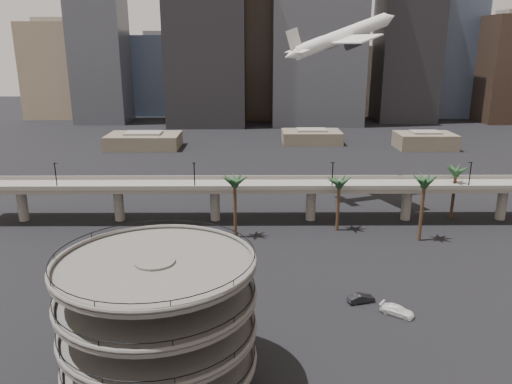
{
  "coord_description": "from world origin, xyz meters",
  "views": [
    {
      "loc": [
        -2.39,
        -53.79,
        38.62
      ],
      "look_at": [
        -1.79,
        28.0,
        14.6
      ],
      "focal_mm": 35.0,
      "sensor_mm": 36.0,
      "label": 1
    }
  ],
  "objects_px": {
    "airborne_jet": "(341,37)",
    "car_a": "(230,282)",
    "overpass": "(263,189)",
    "car_c": "(397,310)",
    "parking_ramp": "(158,313)",
    "car_b": "(361,298)"
  },
  "relations": [
    {
      "from": "parking_ramp",
      "to": "airborne_jet",
      "type": "height_order",
      "value": "airborne_jet"
    },
    {
      "from": "airborne_jet",
      "to": "car_b",
      "type": "bearing_deg",
      "value": -116.26
    },
    {
      "from": "overpass",
      "to": "car_c",
      "type": "distance_m",
      "value": 47.17
    },
    {
      "from": "airborne_jet",
      "to": "car_a",
      "type": "bearing_deg",
      "value": -138.58
    },
    {
      "from": "parking_ramp",
      "to": "car_a",
      "type": "distance_m",
      "value": 28.14
    },
    {
      "from": "parking_ramp",
      "to": "car_a",
      "type": "bearing_deg",
      "value": 75.14
    },
    {
      "from": "parking_ramp",
      "to": "car_b",
      "type": "height_order",
      "value": "parking_ramp"
    },
    {
      "from": "airborne_jet",
      "to": "overpass",
      "type": "bearing_deg",
      "value": -160.99
    },
    {
      "from": "car_c",
      "to": "airborne_jet",
      "type": "bearing_deg",
      "value": 34.48
    },
    {
      "from": "airborne_jet",
      "to": "parking_ramp",
      "type": "bearing_deg",
      "value": -134.68
    },
    {
      "from": "parking_ramp",
      "to": "car_b",
      "type": "distance_m",
      "value": 35.34
    },
    {
      "from": "parking_ramp",
      "to": "car_c",
      "type": "xyz_separation_m",
      "value": [
        32.17,
        16.41,
        -9.11
      ]
    },
    {
      "from": "parking_ramp",
      "to": "car_b",
      "type": "xyz_separation_m",
      "value": [
        27.56,
        20.14,
        -9.13
      ]
    },
    {
      "from": "car_a",
      "to": "car_b",
      "type": "distance_m",
      "value": 21.47
    },
    {
      "from": "car_a",
      "to": "car_c",
      "type": "relative_size",
      "value": 0.98
    },
    {
      "from": "car_b",
      "to": "airborne_jet",
      "type": "bearing_deg",
      "value": -20.23
    },
    {
      "from": "car_b",
      "to": "parking_ramp",
      "type": "bearing_deg",
      "value": 110.52
    },
    {
      "from": "airborne_jet",
      "to": "car_b",
      "type": "relative_size",
      "value": 6.98
    },
    {
      "from": "parking_ramp",
      "to": "car_b",
      "type": "relative_size",
      "value": 5.18
    },
    {
      "from": "car_a",
      "to": "car_b",
      "type": "bearing_deg",
      "value": -92.2
    },
    {
      "from": "parking_ramp",
      "to": "car_c",
      "type": "distance_m",
      "value": 37.24
    },
    {
      "from": "car_a",
      "to": "car_b",
      "type": "height_order",
      "value": "car_a"
    }
  ]
}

